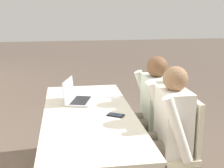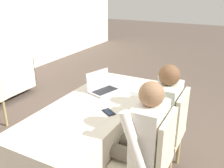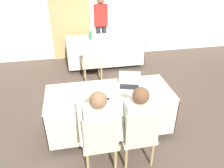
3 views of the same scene
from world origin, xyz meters
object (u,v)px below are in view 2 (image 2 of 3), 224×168
object	(u,v)px
person_checkered_shirt	(140,137)
person_white_shirt	(158,113)
chair_near_right	(167,129)
laptop	(103,88)
chair_near_left	(151,157)
cell_phone	(109,112)

from	to	relation	value
person_checkered_shirt	person_white_shirt	distance (m)	0.49
chair_near_right	person_white_shirt	xyz separation A→B (m)	(0.00, 0.10, 0.16)
chair_near_right	person_checkered_shirt	world-z (taller)	person_checkered_shirt
chair_near_right	person_white_shirt	bearing A→B (deg)	-90.00
chair_near_right	person_white_shirt	world-z (taller)	person_white_shirt
person_checkered_shirt	person_white_shirt	size ratio (longest dim) A/B	1.00
laptop	chair_near_left	bearing A→B (deg)	-109.47
person_checkered_shirt	person_white_shirt	world-z (taller)	same
person_checkered_shirt	cell_phone	bearing A→B (deg)	-111.64
person_checkered_shirt	person_white_shirt	bearing A→B (deg)	-180.00
laptop	cell_phone	distance (m)	0.52
laptop	cell_phone	bearing A→B (deg)	-127.68
cell_phone	chair_near_left	size ratio (longest dim) A/B	0.17
cell_phone	chair_near_left	world-z (taller)	chair_near_left
cell_phone	person_checkered_shirt	distance (m)	0.41
laptop	person_checkered_shirt	size ratio (longest dim) A/B	0.32
chair_near_left	chair_near_right	distance (m)	0.49
chair_near_left	person_white_shirt	bearing A→B (deg)	-168.15
laptop	cell_phone	world-z (taller)	laptop
chair_near_left	chair_near_right	size ratio (longest dim) A/B	1.00
laptop	person_checkered_shirt	world-z (taller)	person_checkered_shirt
laptop	chair_near_left	world-z (taller)	laptop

